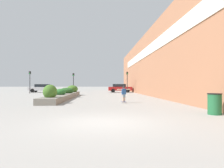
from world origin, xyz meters
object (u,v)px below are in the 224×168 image
(skateboard, at_px, (124,102))
(car_center_right, at_px, (162,88))
(traffic_light_left, at_px, (73,80))
(car_center_left, at_px, (42,88))
(skateboarder, at_px, (124,92))
(traffic_light_far_left, at_px, (30,78))
(trash_bin, at_px, (215,104))
(traffic_light_right, at_px, (127,79))
(car_leftmost, at_px, (120,88))

(skateboard, xyz_separation_m, car_center_right, (10.64, 24.72, 0.65))
(skateboard, distance_m, traffic_light_left, 19.78)
(traffic_light_left, bearing_deg, car_center_left, 147.10)
(skateboarder, xyz_separation_m, traffic_light_far_left, (-13.34, 17.59, 1.62))
(trash_bin, distance_m, traffic_light_right, 24.97)
(car_center_right, xyz_separation_m, traffic_light_right, (-7.92, -6.20, 1.77))
(skateboard, height_order, trash_bin, trash_bin)
(skateboard, bearing_deg, car_center_left, 96.62)
(trash_bin, bearing_deg, traffic_light_right, 91.97)
(skateboarder, bearing_deg, traffic_light_left, 86.17)
(car_center_left, relative_size, traffic_light_right, 1.22)
(traffic_light_right, bearing_deg, skateboard, -98.38)
(car_center_left, bearing_deg, car_center_right, -85.23)
(skateboard, distance_m, trash_bin, 7.31)
(skateboarder, xyz_separation_m, trash_bin, (3.58, -6.36, -0.34))
(skateboard, height_order, car_center_left, car_center_left)
(car_center_left, distance_m, car_center_right, 23.65)
(traffic_light_right, bearing_deg, car_center_right, 38.09)
(skateboard, bearing_deg, traffic_light_far_left, 104.19)
(traffic_light_left, bearing_deg, car_center_right, 19.82)
(skateboard, xyz_separation_m, traffic_light_right, (2.73, 18.52, 2.41))
(car_center_left, xyz_separation_m, traffic_light_far_left, (-0.41, -5.16, 1.64))
(trash_bin, xyz_separation_m, car_leftmost, (-1.84, 28.05, 0.32))
(car_leftmost, distance_m, car_center_right, 9.40)
(car_leftmost, bearing_deg, car_center_left, -94.15)
(car_center_left, bearing_deg, car_leftmost, -94.15)
(skateboard, height_order, car_leftmost, car_leftmost)
(trash_bin, xyz_separation_m, car_center_left, (-16.51, 29.11, 0.31))
(car_center_left, relative_size, traffic_light_far_left, 1.23)
(trash_bin, distance_m, traffic_light_left, 26.92)
(traffic_light_left, xyz_separation_m, traffic_light_right, (9.17, -0.05, 0.16))
(traffic_light_left, distance_m, traffic_light_far_left, 6.96)
(car_leftmost, distance_m, traffic_light_far_left, 15.71)
(traffic_light_left, distance_m, traffic_light_right, 9.17)
(car_center_left, relative_size, car_center_right, 1.13)
(car_center_left, height_order, car_center_right, car_center_left)
(traffic_light_right, bearing_deg, skateboarder, -98.38)
(skateboarder, xyz_separation_m, car_leftmost, (1.74, 21.69, -0.02))
(traffic_light_far_left, bearing_deg, skateboard, -52.84)
(car_leftmost, xyz_separation_m, traffic_light_left, (-8.19, -3.13, 1.49))
(traffic_light_left, bearing_deg, trash_bin, -68.08)
(traffic_light_left, bearing_deg, skateboard, -70.86)
(car_leftmost, height_order, traffic_light_left, traffic_light_left)
(car_leftmost, relative_size, traffic_light_right, 1.19)
(skateboard, xyz_separation_m, car_leftmost, (1.74, 21.69, 0.76))
(car_center_right, distance_m, traffic_light_far_left, 25.08)
(skateboarder, relative_size, trash_bin, 1.24)
(car_leftmost, distance_m, traffic_light_left, 8.89)
(traffic_light_right, distance_m, traffic_light_far_left, 16.09)
(skateboarder, height_order, traffic_light_right, traffic_light_right)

